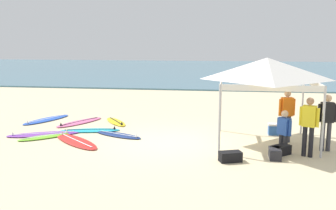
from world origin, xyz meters
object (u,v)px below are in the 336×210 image
gear_bag_on_sand (275,154)px  surfboard_yellow (116,122)px  surfboard_cyan (90,130)px  canopy_tent (267,69)px  surfboard_lime (46,137)px  person_orange (287,113)px  gear_bag_near_tent (230,157)px  person_yellow (309,123)px  cooler_box (275,129)px  surfboard_pink (80,122)px  person_black (327,119)px  gear_bag_by_pole (280,150)px  surfboard_red (76,141)px  person_blue (284,128)px  surfboard_purple (43,134)px  surfboard_blue (46,119)px  surfboard_navy (118,135)px

gear_bag_on_sand → surfboard_yellow: bearing=145.9°
surfboard_cyan → canopy_tent: bearing=-6.0°
surfboard_cyan → surfboard_lime: bearing=-137.0°
surfboard_cyan → gear_bag_on_sand: size_ratio=3.74×
surfboard_lime → person_orange: (8.02, 0.60, 0.95)m
gear_bag_near_tent → person_yellow: bearing=19.8°
person_orange → cooler_box: size_ratio=3.42×
surfboard_pink → person_yellow: size_ratio=1.36×
surfboard_pink → gear_bag_near_tent: (5.94, -4.08, 0.10)m
surfboard_cyan → surfboard_lime: 1.63m
cooler_box → surfboard_yellow: bearing=169.9°
person_black → person_yellow: (-0.65, -0.66, 0.00)m
gear_bag_by_pole → cooler_box: bearing=86.2°
canopy_tent → gear_bag_near_tent: canopy_tent is taller
surfboard_red → surfboard_lime: size_ratio=1.40×
person_yellow → person_blue: (-0.56, 0.70, -0.33)m
surfboard_purple → person_black: size_ratio=1.47×
surfboard_yellow → surfboard_blue: (-2.99, 0.00, -0.00)m
surfboard_lime → gear_bag_by_pole: gear_bag_by_pole is taller
surfboard_purple → gear_bag_on_sand: bearing=-11.3°
surfboard_red → gear_bag_near_tent: (4.98, -1.29, 0.10)m
cooler_box → gear_bag_near_tent: bearing=-116.2°
gear_bag_near_tent → gear_bag_by_pole: same height
surfboard_cyan → person_blue: person_blue is taller
person_orange → gear_bag_near_tent: size_ratio=2.85×
surfboard_red → person_black: person_black is taller
surfboard_pink → surfboard_blue: 1.58m
surfboard_red → gear_bag_near_tent: gear_bag_near_tent is taller
surfboard_pink → gear_bag_near_tent: bearing=-34.5°
surfboard_yellow → surfboard_red: bearing=-98.6°
surfboard_pink → surfboard_red: (0.97, -2.79, -0.00)m
surfboard_navy → cooler_box: cooler_box is taller
surfboard_purple → surfboard_navy: (2.65, 0.29, 0.00)m
surfboard_cyan → person_black: person_black is taller
person_blue → gear_bag_on_sand: person_blue is taller
person_yellow → surfboard_yellow: bearing=151.9°
person_yellow → surfboard_blue: bearing=159.7°
surfboard_lime → person_black: bearing=-1.5°
cooler_box → surfboard_purple: bearing=-171.1°
surfboard_purple → surfboard_blue: (-1.03, 2.36, 0.00)m
surfboard_cyan → person_orange: size_ratio=1.31×
surfboard_pink → person_orange: 8.01m
surfboard_navy → person_orange: (5.63, -0.01, 0.95)m
canopy_tent → gear_bag_by_pole: size_ratio=4.98×
surfboard_yellow → surfboard_cyan: (-0.51, -1.56, -0.00)m
canopy_tent → surfboard_yellow: bearing=158.5°
surfboard_lime → gear_bag_by_pole: (7.67, -0.85, 0.10)m
cooler_box → gear_bag_on_sand: bearing=-97.4°
gear_bag_near_tent → cooler_box: bearing=63.8°
surfboard_pink → surfboard_blue: size_ratio=0.96×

